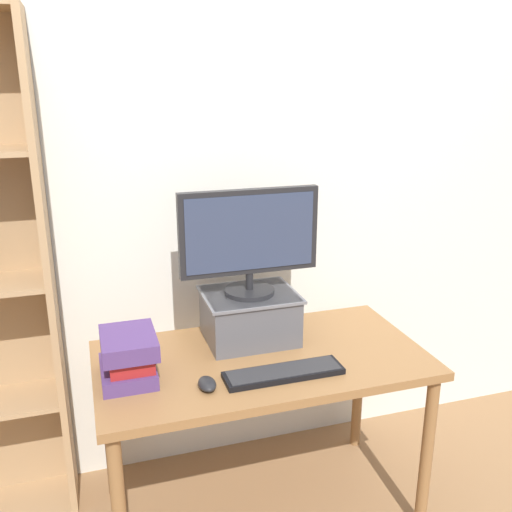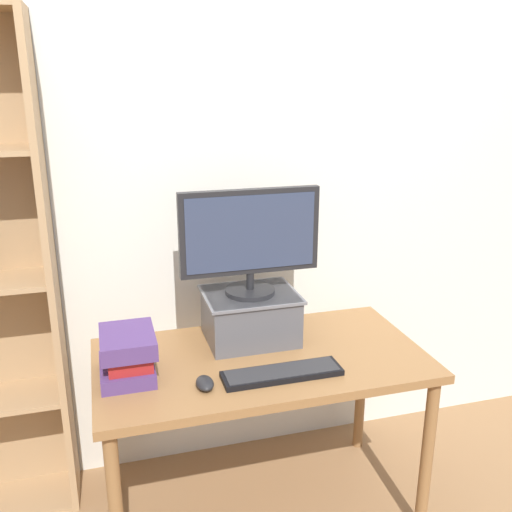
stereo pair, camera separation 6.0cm
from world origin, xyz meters
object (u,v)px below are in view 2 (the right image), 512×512
Objects in this scene: computer_mouse at (205,383)px; book_stack at (128,355)px; desk at (261,375)px; riser_box at (250,315)px; computer_monitor at (249,238)px; keyboard at (282,373)px.

computer_mouse is 0.31m from book_stack.
desk is 12.77× the size of computer_mouse.
riser_box reaches higher than book_stack.
computer_monitor is 5.60× the size of computer_mouse.
computer_monitor is at bearing 90.94° from desk.
riser_box is 0.68× the size of computer_monitor.
computer_monitor is 0.66m from book_stack.
riser_box is 0.55m from book_stack.
book_stack reaches higher than keyboard.
book_stack is at bearing -178.14° from desk.
riser_box is 1.50× the size of book_stack.
computer_monitor is at bearing -90.00° from riser_box.
desk is 0.26m from riser_box.
desk is 0.56m from computer_monitor.
computer_mouse is at bearing -127.49° from computer_monitor.
book_stack is (-0.26, 0.16, 0.07)m from computer_mouse.
computer_monitor reaches higher than riser_box.
book_stack is (-0.52, -0.18, -0.02)m from riser_box.
riser_box reaches higher than desk.
keyboard is 0.30m from computer_mouse.
riser_box is 3.78× the size of computer_mouse.
computer_monitor is at bearing 95.58° from keyboard.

